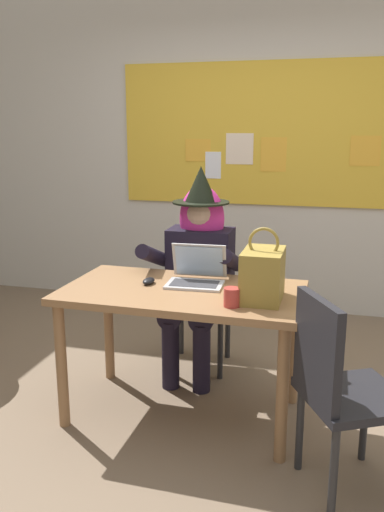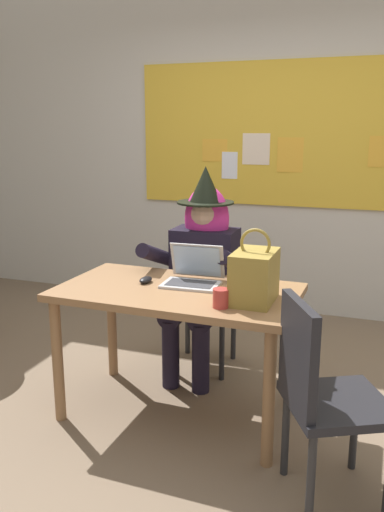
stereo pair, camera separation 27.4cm
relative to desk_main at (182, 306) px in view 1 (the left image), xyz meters
The scene contains 10 objects.
ground_plane 0.66m from the desk_main, 17.23° to the left, with size 24.00×24.00×0.00m, color #75604C.
wall_back_bulletin 2.19m from the desk_main, 86.48° to the left, with size 6.36×2.20×2.96m.
desk_main is the anchor object (origin of this frame).
chair_at_desk 0.74m from the desk_main, 95.19° to the left, with size 0.44×0.44×0.89m.
person_costumed 0.62m from the desk_main, 95.85° to the left, with size 0.59×0.65×1.37m.
laptop 0.20m from the desk_main, 69.67° to the left, with size 0.33×0.29×0.22m.
computer_mouse 0.25m from the desk_main, 167.46° to the left, with size 0.06×0.10×0.03m, color black.
handbag 0.51m from the desk_main, ahead, with size 0.20×0.30×0.38m.
coffee_mug 0.41m from the desk_main, 34.75° to the right, with size 0.08×0.08×0.10m, color #B23833.
chair_extra_corner 0.97m from the desk_main, 28.93° to the right, with size 0.57×0.57×0.92m.
Camera 1 is at (0.64, -2.72, 1.61)m, focal length 37.47 mm.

